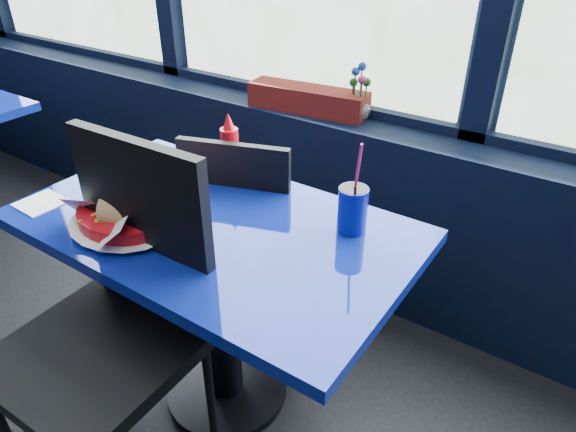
% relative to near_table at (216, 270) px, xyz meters
% --- Properties ---
extents(window_sill, '(5.00, 0.26, 0.80)m').
position_rel_near_table_xyz_m(window_sill, '(-0.30, 0.87, -0.17)').
color(window_sill, black).
rests_on(window_sill, ground).
extents(near_table, '(1.20, 0.70, 0.75)m').
position_rel_near_table_xyz_m(near_table, '(0.00, 0.00, 0.00)').
color(near_table, black).
rests_on(near_table, ground).
extents(chair_near_front, '(0.49, 0.50, 1.07)m').
position_rel_near_table_xyz_m(chair_near_front, '(-0.07, -0.33, 0.04)').
color(chair_near_front, black).
rests_on(chair_near_front, ground).
extents(chair_near_back, '(0.52, 0.52, 0.90)m').
position_rel_near_table_xyz_m(chair_near_back, '(-0.05, 0.33, -0.05)').
color(chair_near_back, black).
rests_on(chair_near_back, ground).
extents(planter_box, '(0.53, 0.19, 0.10)m').
position_rel_near_table_xyz_m(planter_box, '(-0.20, 0.85, 0.28)').
color(planter_box, maroon).
rests_on(planter_box, window_sill).
extents(flower_vase, '(0.13, 0.13, 0.23)m').
position_rel_near_table_xyz_m(flower_vase, '(0.02, 0.87, 0.30)').
color(flower_vase, silver).
rests_on(flower_vase, window_sill).
extents(food_basket, '(0.32, 0.30, 0.11)m').
position_rel_near_table_xyz_m(food_basket, '(-0.18, -0.17, 0.22)').
color(food_basket, red).
rests_on(food_basket, near_table).
extents(ketchup_bottle, '(0.06, 0.06, 0.23)m').
position_rel_near_table_xyz_m(ketchup_bottle, '(-0.14, 0.27, 0.28)').
color(ketchup_bottle, red).
rests_on(ketchup_bottle, near_table).
extents(soda_cup, '(0.09, 0.09, 0.29)m').
position_rel_near_table_xyz_m(soda_cup, '(0.36, 0.19, 0.25)').
color(soda_cup, '#0C128B').
rests_on(soda_cup, near_table).
extents(napkin, '(0.14, 0.14, 0.00)m').
position_rel_near_table_xyz_m(napkin, '(-0.52, -0.22, 0.18)').
color(napkin, white).
rests_on(napkin, near_table).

